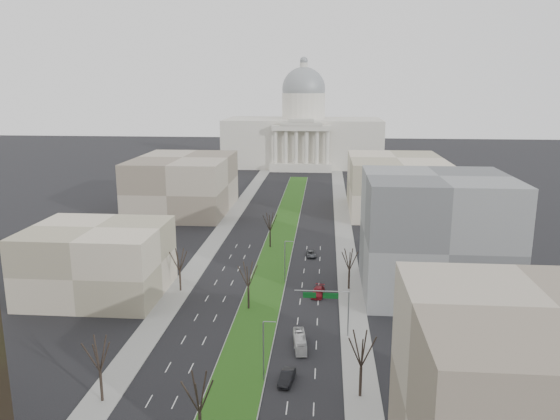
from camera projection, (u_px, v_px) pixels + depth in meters
The scene contains 24 objects.
ground at pixel (278, 248), 141.39m from camera, with size 600.00×600.00×0.00m, color black.
median at pixel (278, 248), 140.39m from camera, with size 8.00×222.03×0.20m.
sidewalk_left at pixel (188, 279), 118.54m from camera, with size 5.00×330.00×0.15m, color gray.
sidewalk_right at pixel (350, 284), 115.67m from camera, with size 5.00×330.00×0.15m, color gray.
capitol at pixel (303, 134), 282.96m from camera, with size 80.00×46.00×55.00m.
building_beige_left at pixel (97, 261), 108.54m from camera, with size 26.00×22.00×14.00m, color tan.
building_tan_right at pixel (547, 418), 50.77m from camera, with size 26.00×24.00×22.00m, color gray.
building_grey_right at pixel (435, 235), 108.72m from camera, with size 28.00×26.00×24.00m, color slate.
building_far_left at pixel (184, 184), 181.08m from camera, with size 30.00×40.00×18.00m, color gray.
building_far_right at pixel (395, 185), 180.19m from camera, with size 30.00×40.00×18.00m, color tan.
tree_left_mid at pixel (99, 353), 71.32m from camera, with size 5.40×5.40×9.72m.
tree_left_far at pixel (179, 259), 110.20m from camera, with size 5.28×5.28×9.50m.
tree_right_mid at pixel (362, 348), 72.35m from camera, with size 5.52×5.52×9.94m.
tree_right_far at pixel (350, 259), 111.33m from camera, with size 5.04×5.04×9.07m.
tree_median_a at pixel (199, 392), 62.31m from camera, with size 5.40×5.40×9.72m.
tree_median_b at pixel (248, 274), 101.15m from camera, with size 5.40×5.40×9.72m.
tree_median_c at pixel (270, 221), 139.98m from camera, with size 5.40×5.40×9.72m.
streetlamp_median_b at pixel (264, 350), 76.89m from camera, with size 1.90×0.20×9.16m.
streetlamp_median_c at pixel (285, 261), 115.73m from camera, with size 1.90×0.20×9.16m.
mast_arm_signs at pixel (332, 302), 90.39m from camera, with size 9.12×0.24×8.09m.
car_black at pixel (287, 377), 77.35m from camera, with size 1.72×4.92×1.62m, color black.
car_red at pixel (318, 292), 109.11m from camera, with size 2.26×5.56×1.61m, color maroon.
car_grey_far at pixel (311, 254), 133.99m from camera, with size 2.22×4.80×1.34m, color #47494E.
box_van at pixel (300, 341), 87.55m from camera, with size 1.76×7.54×2.10m, color white.
Camera 1 is at (11.96, -15.04, 41.33)m, focal length 35.00 mm.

